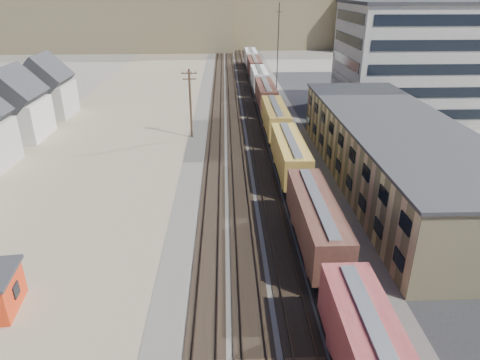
{
  "coord_description": "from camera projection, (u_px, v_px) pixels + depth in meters",
  "views": [
    {
      "loc": [
        -3.56,
        -18.59,
        20.26
      ],
      "look_at": [
        -2.19,
        19.71,
        3.0
      ],
      "focal_mm": 32.0,
      "sensor_mm": 36.0,
      "label": 1
    }
  ],
  "objects": [
    {
      "name": "ballast_bed",
      "position": [
        247.0,
        121.0,
        70.92
      ],
      "size": [
        18.0,
        200.0,
        0.06
      ],
      "primitive_type": "cube",
      "color": "#4C4742",
      "rests_on": "ground"
    },
    {
      "name": "dirt_yard",
      "position": [
        111.0,
        143.0,
        61.16
      ],
      "size": [
        24.0,
        180.0,
        0.03
      ],
      "primitive_type": "cube",
      "color": "gray",
      "rests_on": "ground"
    },
    {
      "name": "asphalt_lot",
      "position": [
        414.0,
        151.0,
        57.97
      ],
      "size": [
        26.0,
        120.0,
        0.04
      ],
      "primitive_type": "cube",
      "color": "#232326",
      "rests_on": "ground"
    },
    {
      "name": "rail_tracks",
      "position": [
        243.0,
        121.0,
        70.87
      ],
      "size": [
        11.4,
        200.0,
        0.24
      ],
      "color": "black",
      "rests_on": "ground"
    },
    {
      "name": "freight_train",
      "position": [
        270.0,
        105.0,
        69.82
      ],
      "size": [
        3.0,
        119.74,
        4.46
      ],
      "color": "black",
      "rests_on": "ground"
    },
    {
      "name": "warehouse",
      "position": [
        394.0,
        153.0,
        47.14
      ],
      "size": [
        12.4,
        40.4,
        7.25
      ],
      "color": "tan",
      "rests_on": "ground"
    },
    {
      "name": "office_tower",
      "position": [
        410.0,
        59.0,
        72.56
      ],
      "size": [
        22.6,
        18.6,
        18.45
      ],
      "color": "#9E998E",
      "rests_on": "ground"
    },
    {
      "name": "utility_pole_north",
      "position": [
        190.0,
        102.0,
        61.19
      ],
      "size": [
        2.2,
        0.32,
        10.0
      ],
      "color": "#382619",
      "rests_on": "ground"
    },
    {
      "name": "radio_mast",
      "position": [
        278.0,
        56.0,
        76.5
      ],
      "size": [
        1.2,
        0.16,
        18.0
      ],
      "color": "black",
      "rests_on": "ground"
    },
    {
      "name": "hills_north",
      "position": [
        233.0,
        5.0,
        172.6
      ],
      "size": [
        265.0,
        80.0,
        32.0
      ],
      "color": "brown",
      "rests_on": "ground"
    },
    {
      "name": "parked_car_blue",
      "position": [
        383.0,
        128.0,
        64.99
      ],
      "size": [
        6.15,
        5.45,
        1.58
      ],
      "primitive_type": "imported",
      "rotation": [
        0.0,
        0.0,
        0.95
      ],
      "color": "navy",
      "rests_on": "ground"
    },
    {
      "name": "parked_car_far",
      "position": [
        423.0,
        111.0,
        74.07
      ],
      "size": [
        2.54,
        4.35,
        1.39
      ],
      "primitive_type": "imported",
      "rotation": [
        0.0,
        0.0,
        0.23
      ],
      "color": "silver",
      "rests_on": "ground"
    }
  ]
}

